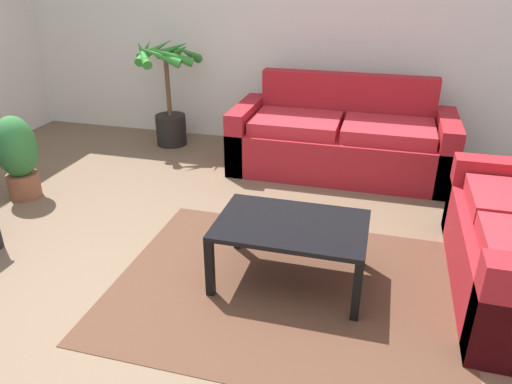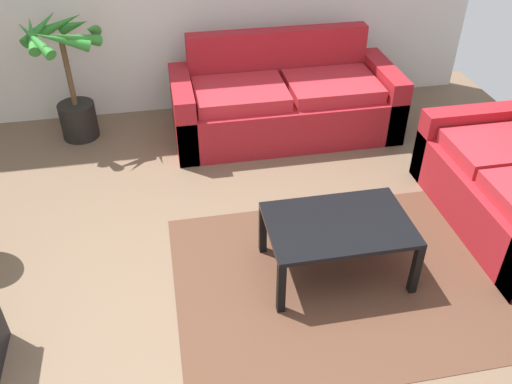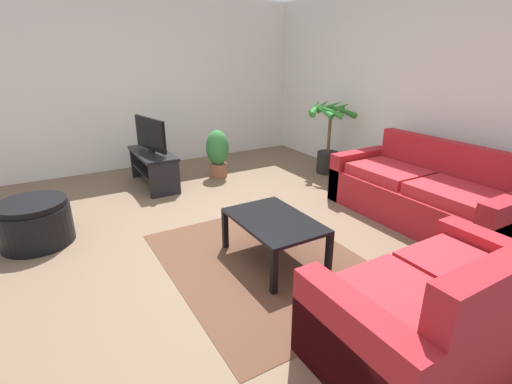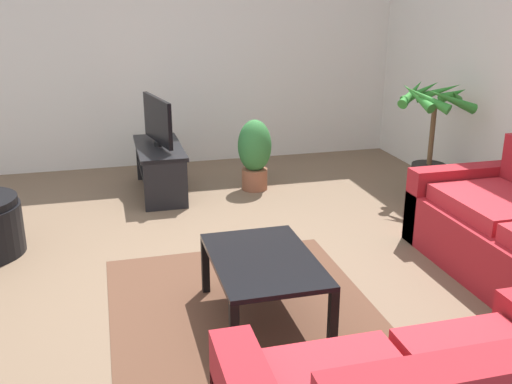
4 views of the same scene
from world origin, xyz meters
The scene contains 5 objects.
ground_plane centered at (0.00, 0.00, 0.00)m, with size 6.60×6.60×0.00m, color brown.
couch_main centered at (0.88, 2.28, 0.30)m, with size 2.10×0.90×0.90m.
coffee_table centered at (0.78, 0.32, 0.37)m, with size 0.94×0.63×0.42m.
area_rug centered at (0.78, 0.22, 0.00)m, with size 2.20×1.70×0.01m, color #513323.
potted_palm centered at (-1.07, 2.54, 0.58)m, with size 0.74×0.72×1.18m.
Camera 2 is at (-0.26, -2.25, 2.65)m, focal length 37.92 mm.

